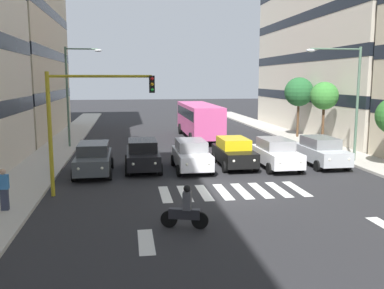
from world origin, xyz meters
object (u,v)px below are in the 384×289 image
(street_lamp_right, at_px, (73,87))
(pedestrian_waiting, at_px, (4,189))
(car_1, at_px, (276,153))
(traffic_light_gantry, at_px, (81,112))
(street_tree_2, at_px, (299,92))
(motorcycle_with_rider, at_px, (185,210))
(street_lamp_left, at_px, (349,91))
(car_3, at_px, (191,155))
(car_2, at_px, (234,152))
(car_5, at_px, (94,158))
(bus_behind_traffic, at_px, (199,117))
(car_0, at_px, (321,151))
(car_4, at_px, (143,155))
(street_tree_1, at_px, (324,96))

(street_lamp_right, height_order, pedestrian_waiting, street_lamp_right)
(car_1, height_order, traffic_light_gantry, traffic_light_gantry)
(street_lamp_right, xyz_separation_m, street_tree_2, (-18.74, -2.43, -0.55))
(motorcycle_with_rider, xyz_separation_m, traffic_light_gantry, (3.93, -4.95, 3.08))
(street_lamp_left, relative_size, street_lamp_right, 0.94)
(car_3, bearing_deg, street_tree_2, -134.55)
(car_2, relative_size, car_5, 1.00)
(motorcycle_with_rider, relative_size, street_tree_2, 0.32)
(car_1, relative_size, bus_behind_traffic, 0.42)
(car_5, xyz_separation_m, street_tree_2, (-16.67, -11.67, 3.18))
(car_5, relative_size, pedestrian_waiting, 2.72)
(car_0, xyz_separation_m, street_lamp_right, (15.42, -8.97, 3.73))
(bus_behind_traffic, bearing_deg, car_2, 90.00)
(pedestrian_waiting, bearing_deg, street_lamp_left, -158.40)
(motorcycle_with_rider, bearing_deg, street_lamp_left, -139.23)
(car_2, distance_m, car_4, 5.39)
(car_4, distance_m, bus_behind_traffic, 13.41)
(motorcycle_with_rider, distance_m, street_tree_2, 24.67)
(car_4, bearing_deg, traffic_light_gantry, 60.07)
(car_1, distance_m, traffic_light_gantry, 11.69)
(car_0, bearing_deg, car_5, 1.15)
(car_2, bearing_deg, car_0, 174.92)
(street_lamp_left, distance_m, street_tree_2, 11.09)
(street_lamp_left, xyz_separation_m, street_tree_2, (-1.52, -10.98, -0.41))
(car_2, height_order, street_tree_2, street_tree_2)
(motorcycle_with_rider, bearing_deg, traffic_light_gantry, -51.56)
(traffic_light_gantry, xyz_separation_m, pedestrian_waiting, (2.76, 2.31, -2.73))
(car_0, distance_m, pedestrian_waiting, 17.58)
(bus_behind_traffic, distance_m, street_tree_1, 10.85)
(motorcycle_with_rider, bearing_deg, car_2, -113.51)
(car_3, height_order, street_tree_2, street_tree_2)
(street_tree_1, bearing_deg, car_5, 21.18)
(street_lamp_left, distance_m, street_lamp_right, 19.23)
(car_3, bearing_deg, street_tree_1, -150.95)
(car_3, bearing_deg, car_0, 179.96)
(car_0, bearing_deg, car_4, -2.63)
(car_0, relative_size, street_tree_1, 0.92)
(car_0, bearing_deg, traffic_light_gantry, 18.13)
(traffic_light_gantry, bearing_deg, pedestrian_waiting, 39.90)
(traffic_light_gantry, height_order, pedestrian_waiting, traffic_light_gantry)
(street_lamp_right, height_order, street_tree_2, street_lamp_right)
(bus_behind_traffic, distance_m, pedestrian_waiting, 22.35)
(motorcycle_with_rider, xyz_separation_m, street_lamp_right, (5.87, -18.34, 3.97))
(car_1, distance_m, bus_behind_traffic, 13.24)
(car_0, distance_m, traffic_light_gantry, 14.47)
(car_4, relative_size, pedestrian_waiting, 2.72)
(traffic_light_gantry, bearing_deg, motorcycle_with_rider, 128.44)
(car_2, bearing_deg, motorcycle_with_rider, 66.49)
(car_2, xyz_separation_m, car_3, (2.63, 0.46, 0.00))
(bus_behind_traffic, relative_size, pedestrian_waiting, 6.44)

